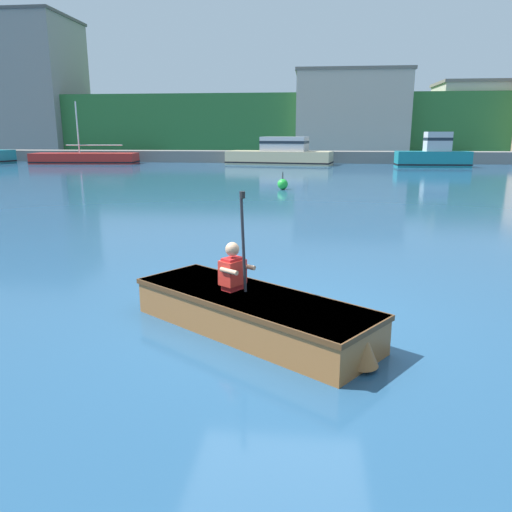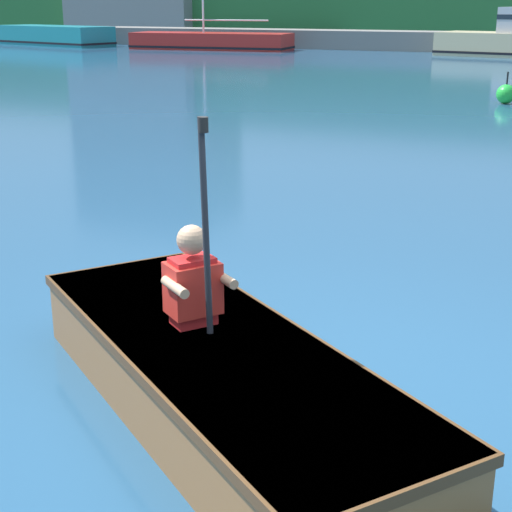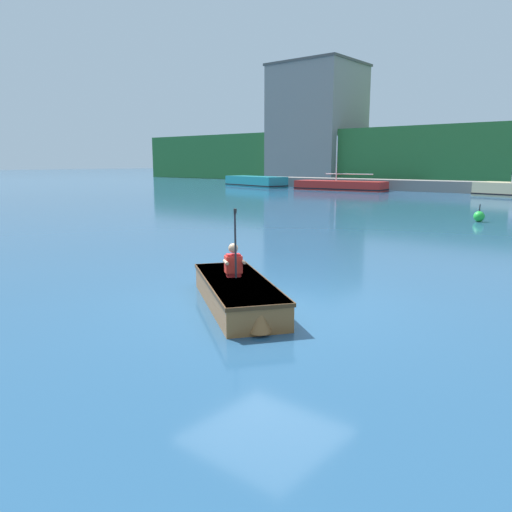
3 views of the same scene
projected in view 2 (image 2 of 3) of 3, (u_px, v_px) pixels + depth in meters
ground_plane at (296, 395)px, 4.65m from camera, size 300.00×300.00×0.00m
moored_boat_dock_west_inner at (211, 42)px, 38.77m from camera, size 8.16×3.03×4.65m
moored_boat_dock_east_inner at (54, 36)px, 42.66m from camera, size 7.67×4.08×1.02m
rowboat_foreground at (222, 378)px, 4.30m from camera, size 3.15×2.68×0.45m
person_paddler at (194, 280)px, 4.44m from camera, size 0.45×0.45×1.21m
channel_buoy at (506, 94)px, 17.97m from camera, size 0.44×0.44×0.72m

